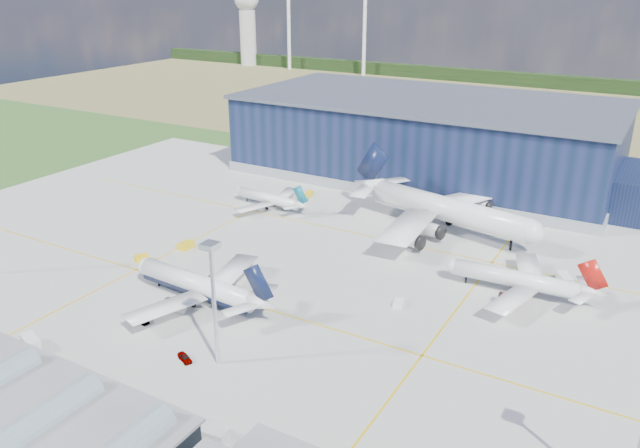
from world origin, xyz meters
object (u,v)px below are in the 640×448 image
at_px(gse_van_a, 31,343).
at_px(gse_tug_c, 309,194).
at_px(airliner_widebody, 449,197).
at_px(gse_van_c, 211,435).
at_px(hangar, 435,142).
at_px(gse_cart_a, 399,303).
at_px(gse_van_b, 564,280).
at_px(airliner_red, 517,271).
at_px(car_b, 141,320).
at_px(light_mast_center, 213,285).
at_px(gse_tug_b, 141,258).
at_px(airliner_navy, 196,274).
at_px(gse_tug_a, 186,246).
at_px(car_a, 185,358).
at_px(airliner_regional, 268,193).

xyz_separation_m(gse_van_a, gse_tug_c, (0.17, 98.02, -0.43)).
relative_size(airliner_widebody, gse_van_c, 11.71).
relative_size(hangar, gse_cart_a, 50.81).
xyz_separation_m(gse_van_b, gse_van_c, (-35.18, -77.85, 0.07)).
height_order(gse_cart_a, gse_tug_c, gse_tug_c).
bearing_deg(airliner_red, car_b, 36.64).
height_order(airliner_red, gse_van_b, airliner_red).
xyz_separation_m(airliner_widebody, car_b, (-35.83, -74.97, -8.92)).
height_order(gse_van_c, car_b, gse_van_c).
xyz_separation_m(light_mast_center, airliner_red, (38.31, 52.00, -10.01)).
distance_m(airliner_red, gse_van_b, 13.68).
bearing_deg(gse_cart_a, car_b, -151.68).
bearing_deg(gse_tug_b, gse_cart_a, 38.00).
relative_size(airliner_navy, gse_tug_b, 11.54).
height_order(airliner_navy, gse_tug_a, airliner_navy).
bearing_deg(airliner_red, car_a, 48.72).
bearing_deg(gse_tug_c, gse_tug_a, -109.09).
height_order(gse_tug_a, gse_van_a, gse_van_a).
height_order(hangar, gse_van_c, hangar).
relative_size(hangar, light_mast_center, 6.30).
height_order(gse_tug_a, gse_cart_a, gse_tug_a).
bearing_deg(gse_van_b, hangar, 102.91).
bearing_deg(gse_cart_a, gse_tug_a, 170.56).
height_order(airliner_widebody, gse_van_c, airliner_widebody).
bearing_deg(airliner_red, gse_van_a, 40.31).
bearing_deg(airliner_widebody, gse_van_b, -13.77).
xyz_separation_m(hangar, light_mast_center, (7.19, -124.80, 3.82)).
bearing_deg(light_mast_center, gse_van_a, -157.98).
relative_size(hangar, gse_van_b, 29.35).
bearing_deg(car_a, gse_van_a, 135.78).
relative_size(light_mast_center, gse_cart_a, 8.06).
relative_size(gse_van_a, gse_cart_a, 1.80).
height_order(hangar, car_b, hangar).
relative_size(car_a, car_b, 1.00).
bearing_deg(gse_tug_a, light_mast_center, -38.59).
relative_size(light_mast_center, airliner_navy, 0.61).
relative_size(light_mast_center, gse_van_b, 4.65).
distance_m(airliner_red, gse_van_c, 73.18).
height_order(airliner_red, airliner_widebody, airliner_widebody).
bearing_deg(airliner_widebody, gse_cart_a, -70.29).
relative_size(hangar, gse_tug_b, 44.63).
height_order(airliner_widebody, gse_tug_a, airliner_widebody).
xyz_separation_m(airliner_regional, car_b, (15.53, -66.54, -3.78)).
relative_size(hangar, car_a, 38.78).
height_order(airliner_widebody, car_b, airliner_widebody).
distance_m(gse_tug_c, gse_van_c, 110.02).
bearing_deg(car_b, hangar, 4.28).
relative_size(airliner_navy, gse_van_b, 7.59).
bearing_deg(airliner_widebody, hangar, 127.74).
xyz_separation_m(gse_tug_b, gse_van_c, (54.23, -40.39, 0.50)).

